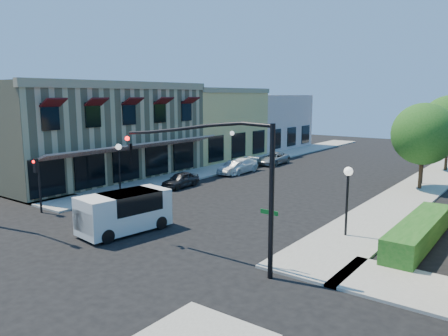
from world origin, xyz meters
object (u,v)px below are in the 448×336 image
Objects in this scene: lamppost_right_near at (348,184)px; lamppost_right_far at (424,151)px; lamppost_left_far at (232,140)px; parked_car_b at (233,168)px; lamppost_left_near at (119,155)px; parked_car_d at (273,158)px; parked_car_a at (181,180)px; street_tree_a at (423,134)px; street_name_sign at (269,229)px; parked_car_c at (240,166)px; signal_mast_arm at (226,169)px; secondary_signal at (37,175)px; white_van at (124,210)px.

lamppost_right_near is 1.00× the size of lamppost_right_far.
parked_car_b is (2.30, -3.00, -2.15)m from lamppost_left_far.
parked_car_d is (2.30, 18.00, -2.13)m from lamppost_left_near.
street_tree_a is at bearing 30.25° from parked_car_a.
street_tree_a is 2.59× the size of street_name_sign.
signal_mast_arm is at bearing -58.14° from parked_car_c.
lamppost_left_far is at bearing -173.29° from lamppost_right_far.
street_tree_a reaches higher than lamppost_right_far.
lamppost_right_near is 15.39m from parked_car_a.
lamppost_right_near is at bearing 80.22° from street_name_sign.
lamppost_left_far is at bearing -123.11° from parked_car_d.
street_name_sign is 21.71m from parked_car_b.
parked_car_d is (0.00, 7.00, 0.02)m from parked_car_b.
secondary_signal is 17.77m from lamppost_right_near.
signal_mast_arm is at bearing -3.79° from white_van.
lamppost_right_near is 1.05× the size of parked_car_a.
lamppost_left_far is at bearing 90.00° from lamppost_left_near.
secondary_signal is at bearing -97.72° from parked_car_b.
parked_car_c is (0.00, 1.00, 0.05)m from parked_car_b.
street_tree_a is 2.49m from lamppost_right_far.
secondary_signal is 27.98m from lamppost_right_far.
lamppost_right_near is (16.50, 6.59, 0.42)m from secondary_signal.
lamppost_left_near is (-14.36, 6.50, -1.35)m from signal_mast_arm.
parked_car_c reaches higher than parked_car_d.
parked_car_b is at bearing -161.21° from lamppost_right_far.
white_van is (-8.51, -0.25, -0.50)m from street_name_sign.
lamppost_left_far and lamppost_right_near have the same top height.
secondary_signal is 7.10m from white_van.
parked_car_c is (1.80, 18.59, -1.68)m from secondary_signal.
parked_car_a is 14.00m from parked_car_d.
parked_car_c is (-12.06, 18.50, -3.45)m from signal_mast_arm.
secondary_signal is at bearing -177.07° from street_name_sign.
signal_mast_arm reaches higher than lamppost_left_near.
parked_car_a is (-14.70, -12.00, -2.16)m from lamppost_right_far.
street_name_sign is 0.57× the size of parked_car_c.
lamppost_right_far is at bearing 53.86° from secondary_signal.
lamppost_left_near is 11.44m from parked_car_b.
parked_car_b is 0.81× the size of parked_car_d.
street_tree_a is at bearing -81.47° from lamppost_right_far.
lamppost_right_far is at bearing 14.00° from parked_car_c.
street_name_sign is at bearing 23.20° from signal_mast_arm.
street_name_sign is 0.70× the size of lamppost_left_far.
lamppost_right_near is 19.09m from parked_car_c.
lamppost_left_far is (0.00, 14.00, 0.00)m from lamppost_left_near.
street_name_sign is (-1.30, -19.80, -2.50)m from street_tree_a.
parked_car_b is at bearing -52.52° from lamppost_left_far.
street_tree_a is 22.30m from lamppost_left_near.
parked_car_b is (-12.06, 17.50, -3.50)m from signal_mast_arm.
lamppost_right_near and lamppost_right_far have the same top height.
signal_mast_arm is at bearing -44.50° from parked_car_a.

